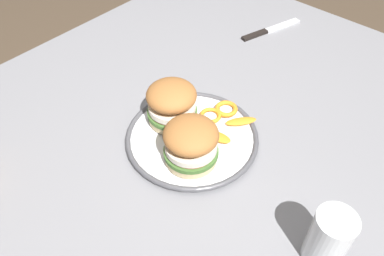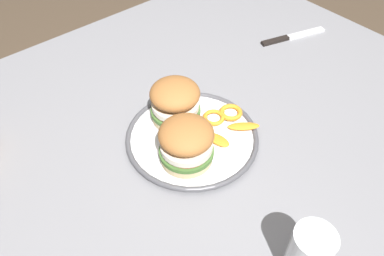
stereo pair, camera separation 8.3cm
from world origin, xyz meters
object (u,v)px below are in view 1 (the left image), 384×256
Objects in this scene: sandwich_half_left at (191,142)px; table_knife at (267,31)px; dinner_plate at (192,137)px; sandwich_half_right at (172,103)px; drinking_glass at (327,241)px; dining_table at (195,139)px.

table_knife is (0.55, 0.17, -0.07)m from sandwich_half_left.
sandwich_half_right reaches higher than dinner_plate.
drinking_glass is 0.56× the size of table_knife.
drinking_glass is at bearing -98.51° from sandwich_half_right.
drinking_glass is at bearing -107.32° from dining_table.
drinking_glass is 0.74m from table_knife.
drinking_glass is at bearing -138.82° from table_knife.
sandwich_half_right is 0.43m from drinking_glass.
dinner_plate is at bearing 81.15° from drinking_glass.
sandwich_half_left is 0.13m from sandwich_half_right.
dinner_plate is 0.09m from sandwich_half_right.
drinking_glass reaches higher than sandwich_half_left.
sandwich_half_left is at bearing 89.49° from drinking_glass.
sandwich_half_left is at bearing -162.78° from table_knife.
dining_table is 4.35× the size of dinner_plate.
dinner_plate reaches higher than dining_table.
dinner_plate is 1.96× the size of sandwich_half_left.
sandwich_half_right is at bearing 61.51° from sandwich_half_left.
sandwich_half_right is (0.01, 0.07, 0.06)m from dinner_plate.
dinner_plate is at bearing -144.24° from dining_table.
table_knife is at bearing 41.18° from drinking_glass.
sandwich_half_left is 0.72× the size of table_knife.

